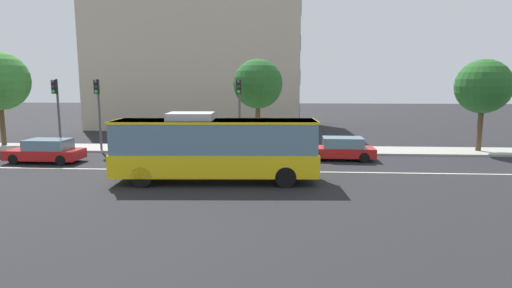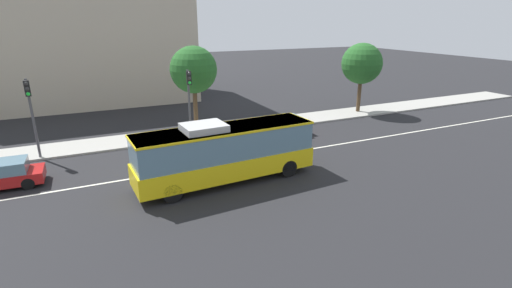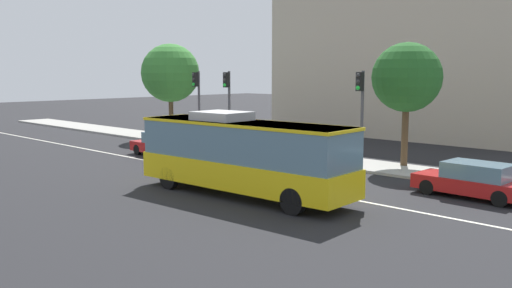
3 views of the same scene
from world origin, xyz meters
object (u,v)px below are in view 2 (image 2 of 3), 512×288
(sedan_red, at_px, (282,126))
(traffic_light_far_corner, at_px, (189,93))
(traffic_light_near_corner, at_px, (31,106))
(street_tree_kerbside_right, at_px, (194,70))
(street_tree_kerbside_centre, at_px, (362,64))
(transit_bus, at_px, (225,151))

(sedan_red, height_order, traffic_light_far_corner, traffic_light_far_corner)
(sedan_red, relative_size, traffic_light_far_corner, 0.88)
(sedan_red, bearing_deg, traffic_light_near_corner, -4.83)
(traffic_light_far_corner, xyz_separation_m, street_tree_kerbside_right, (1.14, 2.59, 1.27))
(traffic_light_near_corner, height_order, street_tree_kerbside_centre, street_tree_kerbside_centre)
(traffic_light_near_corner, height_order, traffic_light_far_corner, same)
(transit_bus, bearing_deg, street_tree_kerbside_centre, 26.19)
(sedan_red, xyz_separation_m, street_tree_kerbside_centre, (10.27, 3.43, 3.93))
(street_tree_kerbside_centre, bearing_deg, street_tree_kerbside_right, 176.28)
(transit_bus, distance_m, sedan_red, 9.52)
(street_tree_kerbside_right, bearing_deg, transit_bus, -97.94)
(sedan_red, distance_m, traffic_light_near_corner, 17.04)
(street_tree_kerbside_right, bearing_deg, traffic_light_near_corner, -167.24)
(traffic_light_near_corner, distance_m, street_tree_kerbside_centre, 27.02)
(street_tree_kerbside_centre, distance_m, street_tree_kerbside_right, 15.84)
(sedan_red, height_order, street_tree_kerbside_centre, street_tree_kerbside_centre)
(street_tree_kerbside_centre, bearing_deg, traffic_light_near_corner, -176.82)
(traffic_light_far_corner, relative_size, street_tree_kerbside_right, 0.78)
(transit_bus, bearing_deg, traffic_light_far_corner, 84.32)
(transit_bus, xyz_separation_m, traffic_light_far_corner, (0.36, 8.17, 1.75))
(sedan_red, distance_m, street_tree_kerbside_right, 8.21)
(transit_bus, height_order, street_tree_kerbside_right, street_tree_kerbside_right)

